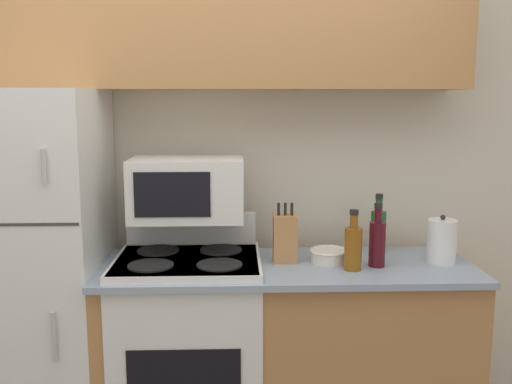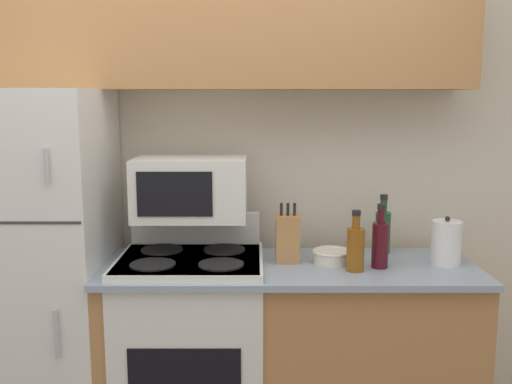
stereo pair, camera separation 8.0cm
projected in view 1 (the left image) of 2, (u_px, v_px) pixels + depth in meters
wall_back at (211, 177)px, 3.07m from camera, size 8.00×0.05×2.55m
lower_cabinets at (286, 354)px, 2.79m from camera, size 1.76×0.61×0.92m
refrigerator at (25, 272)px, 2.73m from camera, size 0.75×0.72×1.74m
upper_cabinets at (207, 31)px, 2.76m from camera, size 2.52×0.34×0.56m
stove at (189, 350)px, 2.75m from camera, size 0.68×0.60×1.11m
microwave at (187, 189)px, 2.73m from camera, size 0.54×0.34×0.29m
knife_block at (285, 238)px, 2.72m from camera, size 0.11×0.10×0.29m
bowl at (329, 255)px, 2.72m from camera, size 0.18×0.18×0.06m
bottle_whiskey at (353, 246)px, 2.59m from camera, size 0.08×0.08×0.28m
bottle_wine_green at (378, 229)px, 2.90m from camera, size 0.08×0.08×0.30m
bottle_wine_red at (377, 242)px, 2.65m from camera, size 0.08×0.08×0.30m
kettle at (442, 241)px, 2.71m from camera, size 0.14×0.14×0.23m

